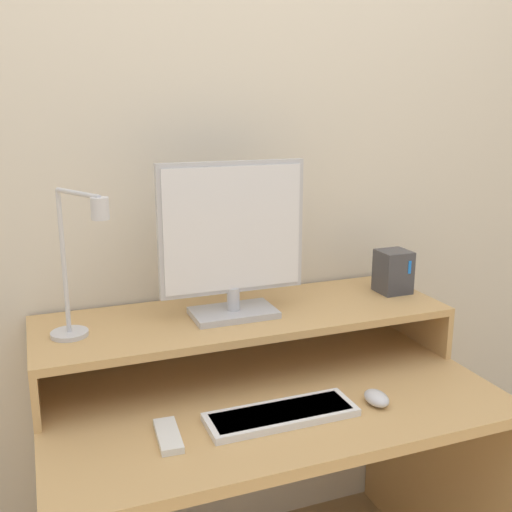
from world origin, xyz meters
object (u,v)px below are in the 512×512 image
mouse (377,398)px  keyboard (281,414)px  monitor (233,240)px  router_dock (393,271)px  desk_lamp (78,271)px  remote_control (168,436)px

mouse → keyboard: bearing=174.8°
monitor → router_dock: bearing=2.8°
desk_lamp → router_dock: 0.97m
remote_control → router_dock: bearing=22.5°
desk_lamp → mouse: 0.81m
monitor → keyboard: (0.01, -0.31, -0.37)m
desk_lamp → keyboard: 0.60m
keyboard → mouse: size_ratio=4.58×
router_dock → remote_control: router_dock is taller
router_dock → keyboard: 0.66m
mouse → desk_lamp: bearing=157.3°
desk_lamp → router_dock: size_ratio=2.86×
remote_control → desk_lamp: bearing=120.8°
remote_control → mouse: bearing=-3.2°
monitor → desk_lamp: (-0.41, -0.05, -0.03)m
router_dock → desk_lamp: bearing=-175.4°
monitor → mouse: size_ratio=5.34×
router_dock → monitor: bearing=-177.2°
router_dock → keyboard: size_ratio=0.36×
desk_lamp → remote_control: size_ratio=2.67×
desk_lamp → keyboard: size_ratio=1.04×
monitor → mouse: 0.56m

